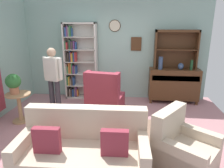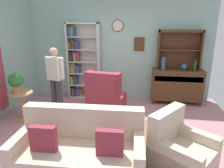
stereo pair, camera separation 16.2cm
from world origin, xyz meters
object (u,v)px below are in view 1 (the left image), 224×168
(armchair_floral, at_px, (183,150))
(wingback_chair, at_px, (104,98))
(couch_floral, at_px, (84,152))
(book_stack, at_px, (96,119))
(sideboard, at_px, (173,84))
(potted_plant_large, at_px, (13,82))
(sideboard_hutch, at_px, (176,44))
(coffee_table, at_px, (101,122))
(vase_tall, at_px, (161,63))
(person_reading, at_px, (53,76))
(plant_stand, at_px, (19,104))
(vase_round, at_px, (181,66))
(bookshelf, at_px, (78,62))
(potted_plant_small, at_px, (43,113))
(bottle_wine, at_px, (191,65))

(armchair_floral, distance_m, wingback_chair, 2.29)
(couch_floral, xyz_separation_m, book_stack, (0.04, 0.77, 0.15))
(sideboard, bearing_deg, potted_plant_large, -156.22)
(potted_plant_large, bearing_deg, sideboard_hutch, 25.23)
(coffee_table, relative_size, book_stack, 4.56)
(vase_tall, bearing_deg, person_reading, -158.93)
(plant_stand, bearing_deg, vase_round, 22.16)
(couch_floral, height_order, coffee_table, couch_floral)
(bookshelf, relative_size, potted_plant_large, 4.87)
(armchair_floral, xyz_separation_m, book_stack, (-1.39, 0.55, 0.18))
(sideboard, xyz_separation_m, wingback_chair, (-1.75, -0.96, -0.13))
(vase_tall, distance_m, coffee_table, 2.51)
(potted_plant_large, distance_m, potted_plant_small, 0.91)
(bookshelf, relative_size, vase_round, 12.35)
(sideboard_hutch, xyz_separation_m, plant_stand, (-3.52, -1.66, -1.16))
(sideboard_hutch, distance_m, potted_plant_large, 4.01)
(vase_tall, height_order, wingback_chair, vase_tall)
(vase_round, bearing_deg, potted_plant_large, -157.84)
(armchair_floral, distance_m, potted_plant_small, 3.03)
(vase_round, bearing_deg, sideboard_hutch, 126.48)
(sideboard, height_order, vase_round, vase_round)
(vase_tall, xyz_separation_m, wingback_chair, (-1.36, -0.88, -0.70))
(bookshelf, bearing_deg, coffee_table, -66.19)
(wingback_chair, bearing_deg, bottle_wine, 22.05)
(plant_stand, xyz_separation_m, potted_plant_large, (-0.05, -0.02, 0.50))
(bookshelf, xyz_separation_m, sideboard_hutch, (2.63, 0.03, 0.53))
(bookshelf, relative_size, book_stack, 11.97)
(person_reading, bearing_deg, vase_round, 17.95)
(sideboard, bearing_deg, sideboard_hutch, 90.00)
(bookshelf, xyz_separation_m, plant_stand, (-0.89, -1.64, -0.63))
(bottle_wine, height_order, book_stack, bottle_wine)
(sideboard, relative_size, book_stack, 7.41)
(vase_tall, bearing_deg, armchair_floral, -88.90)
(sideboard, height_order, book_stack, sideboard)
(bookshelf, xyz_separation_m, sideboard, (2.63, -0.08, -0.52))
(bottle_wine, distance_m, plant_stand, 4.23)
(person_reading, height_order, book_stack, person_reading)
(sideboard, height_order, potted_plant_large, potted_plant_large)
(potted_plant_small, bearing_deg, wingback_chair, 20.23)
(sideboard, distance_m, book_stack, 2.80)
(sideboard_hutch, distance_m, bottle_wine, 0.67)
(couch_floral, bearing_deg, coffee_table, 82.70)
(vase_round, distance_m, coffee_table, 2.80)
(armchair_floral, relative_size, wingback_chair, 1.02)
(couch_floral, bearing_deg, book_stack, 86.83)
(plant_stand, bearing_deg, person_reading, 39.46)
(potted_plant_large, distance_m, coffee_table, 2.06)
(potted_plant_large, bearing_deg, bottle_wine, 20.55)
(couch_floral, height_order, wingback_chair, wingback_chair)
(potted_plant_large, xyz_separation_m, potted_plant_small, (0.51, 0.13, -0.74))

